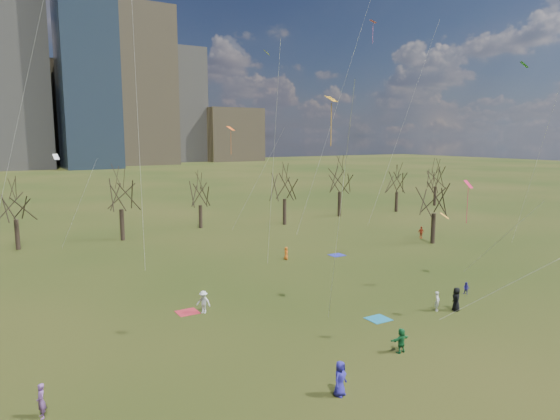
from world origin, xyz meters
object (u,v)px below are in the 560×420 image
blanket_navy (337,255)px  blanket_crimson (187,312)px  person_0 (340,378)px  person_1 (437,301)px  blanket_teal (378,319)px

blanket_navy → blanket_crimson: bearing=-157.2°
blanket_navy → person_0: bearing=-127.1°
blanket_crimson → person_1: size_ratio=1.04×
blanket_navy → person_1: bearing=-103.5°
person_1 → blanket_navy: bearing=41.7°
blanket_teal → person_0: 11.71m
blanket_teal → blanket_navy: same height
blanket_teal → blanket_navy: 19.96m
blanket_teal → person_1: bearing=-10.7°
person_0 → blanket_teal: bearing=15.8°
blanket_teal → blanket_crimson: (-11.58, 8.61, 0.00)m
blanket_navy → person_1: 19.03m
blanket_crimson → person_0: 16.05m
blanket_navy → person_1: (-4.45, -18.48, 0.75)m
blanket_navy → person_1: person_1 is taller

